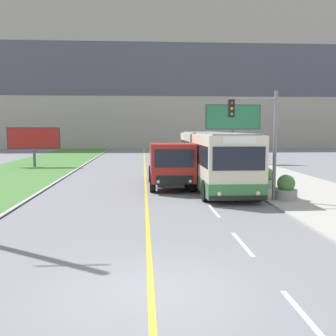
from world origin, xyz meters
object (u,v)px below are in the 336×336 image
billboard_large (233,119)px  planter_round_second (266,178)px  billboard_small (34,139)px  city_bus (213,159)px  dump_truck (171,166)px  traffic_light_mast (260,131)px  planter_round_third (247,171)px  planter_round_near (286,189)px

billboard_large → planter_round_second: billboard_large is taller
planter_round_second → billboard_small: bearing=140.8°
city_bus → dump_truck: city_bus is taller
dump_truck → billboard_small: (-11.07, 13.02, 1.15)m
traffic_light_mast → planter_round_third: traffic_light_mast is taller
billboard_small → planter_round_second: 21.24m
dump_truck → planter_round_third: size_ratio=5.85×
dump_truck → traffic_light_mast: size_ratio=1.38×
traffic_light_mast → billboard_large: bearing=80.5°
dump_truck → billboard_small: 17.13m
city_bus → traffic_light_mast: bearing=-77.0°
dump_truck → traffic_light_mast: 6.01m
traffic_light_mast → planter_round_second: 5.00m
city_bus → billboard_large: size_ratio=2.27×
dump_truck → traffic_light_mast: bearing=-48.8°
traffic_light_mast → planter_round_second: bearing=68.0°
dump_truck → planter_round_near: dump_truck is taller
billboard_large → city_bus: bearing=-107.3°
billboard_large → billboard_small: bearing=-172.3°
traffic_light_mast → billboard_small: traffic_light_mast is taller
billboard_large → planter_round_near: bearing=-95.7°
city_bus → traffic_light_mast: traffic_light_mast is taller
city_bus → billboard_large: billboard_large is taller
billboard_small → planter_round_third: billboard_small is taller
city_bus → dump_truck: size_ratio=1.83×
billboard_large → planter_round_near: billboard_large is taller
billboard_small → billboard_large: bearing=7.7°
city_bus → dump_truck: (-2.53, -0.97, -0.30)m
billboard_small → traffic_light_mast: bearing=-49.4°
billboard_small → planter_round_second: size_ratio=3.98×
billboard_small → planter_round_second: (16.40, -13.38, -1.87)m
planter_round_near → city_bus: bearing=116.0°
billboard_large → planter_round_third: 12.66m
billboard_large → billboard_small: size_ratio=1.25×
city_bus → billboard_large: bearing=72.7°
dump_truck → billboard_large: bearing=65.5°
dump_truck → billboard_small: billboard_small is taller
city_bus → traffic_light_mast: 5.63m
planter_round_third → planter_round_near: bearing=-91.6°
planter_round_third → dump_truck: bearing=-146.5°
planter_round_second → city_bus: bearing=154.6°
traffic_light_mast → billboard_large: billboard_large is taller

